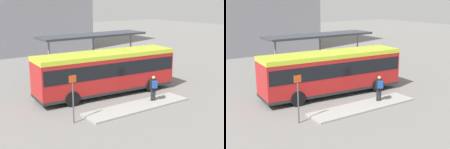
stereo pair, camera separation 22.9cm
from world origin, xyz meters
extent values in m
plane|color=slate|center=(0.00, 0.00, 0.00)|extent=(120.00, 120.00, 0.00)
cube|color=#9E9E99|center=(0.07, -3.57, 0.06)|extent=(7.61, 1.80, 0.12)
cube|color=red|center=(0.00, 0.00, 1.74)|extent=(10.66, 3.31, 2.79)
cube|color=#C6DB33|center=(0.00, 0.00, 2.99)|extent=(10.68, 3.33, 0.30)
cube|color=black|center=(0.00, 0.00, 2.08)|extent=(10.45, 3.33, 0.98)
cube|color=black|center=(5.21, -0.40, 2.08)|extent=(0.26, 2.32, 1.07)
cube|color=#28282B|center=(0.00, 0.00, 0.45)|extent=(10.67, 3.32, 0.20)
cylinder|color=black|center=(3.34, 0.96, 0.52)|extent=(1.06, 0.36, 1.04)
cylinder|color=black|center=(3.15, -1.45, 0.52)|extent=(1.06, 0.36, 1.04)
cylinder|color=black|center=(-3.15, 1.45, 0.52)|extent=(1.06, 0.36, 1.04)
cylinder|color=black|center=(-3.34, -0.96, 0.52)|extent=(1.06, 0.36, 1.04)
cylinder|color=#232328|center=(1.45, -3.37, 0.54)|extent=(0.16, 0.16, 0.85)
cylinder|color=#232328|center=(1.63, -3.43, 0.54)|extent=(0.16, 0.16, 0.85)
cube|color=black|center=(1.54, -3.40, 1.28)|extent=(0.47, 0.35, 0.63)
cube|color=#234CA3|center=(1.47, -3.60, 1.31)|extent=(0.37, 0.30, 0.48)
sphere|color=tan|center=(1.54, -3.40, 1.74)|extent=(0.23, 0.23, 0.23)
torus|color=black|center=(7.37, 3.40, 0.38)|extent=(0.07, 0.76, 0.76)
torus|color=black|center=(7.41, 2.36, 0.38)|extent=(0.07, 0.76, 0.76)
cylinder|color=#2847AD|center=(7.39, 2.88, 0.63)|extent=(0.06, 0.81, 0.04)
cylinder|color=#2847AD|center=(7.40, 2.69, 0.56)|extent=(0.04, 0.04, 0.38)
cube|color=black|center=(7.40, 2.69, 0.75)|extent=(0.08, 0.18, 0.04)
cylinder|color=#2847AD|center=(7.38, 3.29, 0.72)|extent=(0.48, 0.05, 0.03)
torus|color=black|center=(7.45, 4.10, 0.36)|extent=(0.07, 0.74, 0.74)
torus|color=black|center=(7.48, 3.10, 0.36)|extent=(0.07, 0.74, 0.74)
cylinder|color=black|center=(7.46, 3.60, 0.60)|extent=(0.06, 0.78, 0.04)
cylinder|color=black|center=(7.47, 3.42, 0.54)|extent=(0.04, 0.04, 0.36)
cube|color=black|center=(7.47, 3.42, 0.72)|extent=(0.08, 0.18, 0.04)
cylinder|color=black|center=(7.45, 4.00, 0.69)|extent=(0.48, 0.05, 0.03)
torus|color=black|center=(7.28, 3.85, 0.34)|extent=(0.14, 0.70, 0.70)
torus|color=black|center=(7.16, 4.79, 0.34)|extent=(0.14, 0.70, 0.70)
cylinder|color=red|center=(7.22, 4.32, 0.57)|extent=(0.13, 0.73, 0.04)
cylinder|color=red|center=(7.20, 4.49, 0.51)|extent=(0.04, 0.04, 0.34)
cube|color=black|center=(7.20, 4.49, 0.68)|extent=(0.09, 0.19, 0.04)
cylinder|color=red|center=(7.27, 3.95, 0.65)|extent=(0.48, 0.09, 0.03)
cube|color=#383D47|center=(1.91, 4.79, 3.77)|extent=(9.88, 2.51, 0.18)
cylinder|color=gray|center=(-2.28, 4.79, 1.84)|extent=(0.16, 0.16, 3.68)
cylinder|color=gray|center=(6.11, 4.79, 1.84)|extent=(0.16, 0.16, 3.68)
cylinder|color=gray|center=(1.91, 4.79, 1.84)|extent=(0.16, 0.16, 3.68)
cylinder|color=slate|center=(-0.17, 2.63, 0.31)|extent=(0.65, 0.65, 0.63)
sphere|color=#286B2D|center=(-0.17, 2.63, 0.90)|extent=(0.74, 0.74, 0.74)
cylinder|color=#4C4C51|center=(-4.62, -3.51, 1.20)|extent=(0.08, 0.08, 2.40)
cube|color=#D84C19|center=(-4.62, -3.51, 2.60)|extent=(0.44, 0.03, 0.40)
camera|label=1|loc=(-12.42, -18.27, 6.93)|focal=50.00mm
camera|label=2|loc=(-12.23, -18.40, 6.93)|focal=50.00mm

